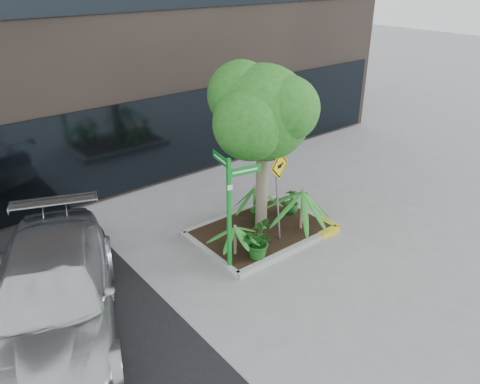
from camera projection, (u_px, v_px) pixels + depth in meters
ground at (262, 242)px, 11.41m from camera, size 80.00×80.00×0.00m
planter at (262, 231)px, 11.69m from camera, size 3.35×2.36×0.15m
tree at (263, 113)px, 10.49m from camera, size 2.82×2.50×4.23m
palm_front at (303, 191)px, 11.27m from camera, size 1.22×1.22×1.36m
palm_left at (235, 227)px, 10.38m from camera, size 0.82×0.82×0.92m
palm_back at (255, 188)px, 12.19m from camera, size 0.84×0.84×0.93m
parked_car at (53, 296)px, 8.34m from camera, size 4.02×5.79×1.56m
shrub_a at (257, 241)px, 10.41m from camera, size 1.02×1.02×0.81m
shrub_b at (292, 201)px, 12.29m from camera, size 0.55×0.55×0.69m
shrub_c at (258, 233)px, 10.78m from camera, size 0.52×0.52×0.74m
shrub_d at (259, 208)px, 11.82m from camera, size 0.61×0.61×0.81m
street_sign_post at (230, 203)px, 9.69m from camera, size 0.78×0.88×2.66m
cattle_sign at (279, 181)px, 10.66m from camera, size 0.67×0.26×2.22m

